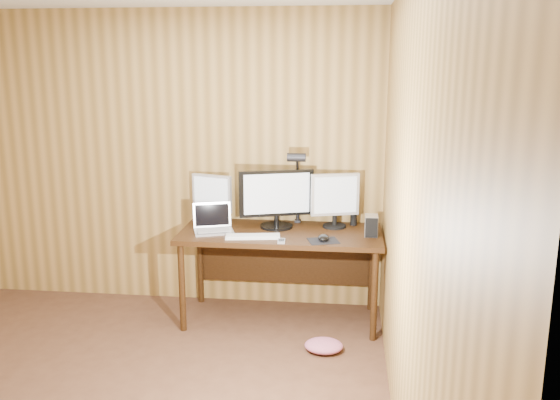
% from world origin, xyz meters
% --- Properties ---
extents(room_shell, '(4.00, 4.00, 4.00)m').
position_xyz_m(room_shell, '(0.00, 0.00, 1.25)').
color(room_shell, '#4E2F1E').
rests_on(room_shell, ground).
extents(desk, '(1.60, 0.70, 0.75)m').
position_xyz_m(desk, '(0.93, 1.70, 0.63)').
color(desk, black).
rests_on(desk, floor).
extents(monitor_center, '(0.59, 0.27, 0.47)m').
position_xyz_m(monitor_center, '(0.88, 1.75, 1.00)').
color(monitor_center, black).
rests_on(monitor_center, desk).
extents(monitor_left, '(0.35, 0.17, 0.41)m').
position_xyz_m(monitor_left, '(0.33, 1.84, 0.97)').
color(monitor_left, black).
rests_on(monitor_left, desk).
extents(monitor_right, '(0.39, 0.19, 0.45)m').
position_xyz_m(monitor_right, '(1.35, 1.81, 0.99)').
color(monitor_right, black).
rests_on(monitor_right, desk).
extents(laptop, '(0.36, 0.32, 0.22)m').
position_xyz_m(laptop, '(0.39, 1.59, 0.80)').
color(laptop, silver).
rests_on(laptop, desk).
extents(keyboard, '(0.43, 0.19, 0.02)m').
position_xyz_m(keyboard, '(0.74, 1.44, 0.76)').
color(keyboard, white).
rests_on(keyboard, desk).
extents(mousepad, '(0.26, 0.24, 0.00)m').
position_xyz_m(mousepad, '(1.28, 1.41, 0.75)').
color(mousepad, black).
rests_on(mousepad, desk).
extents(mouse, '(0.12, 0.14, 0.04)m').
position_xyz_m(mouse, '(1.28, 1.41, 0.77)').
color(mouse, black).
rests_on(mouse, mousepad).
extents(hard_drive, '(0.10, 0.15, 0.16)m').
position_xyz_m(hard_drive, '(1.64, 1.60, 0.83)').
color(hard_drive, silver).
rests_on(hard_drive, desk).
extents(phone, '(0.06, 0.12, 0.02)m').
position_xyz_m(phone, '(0.97, 1.36, 0.76)').
color(phone, silver).
rests_on(phone, desk).
extents(speaker, '(0.05, 0.05, 0.13)m').
position_xyz_m(speaker, '(1.51, 1.89, 0.82)').
color(speaker, black).
rests_on(speaker, desk).
extents(desk_lamp, '(0.15, 0.21, 0.65)m').
position_xyz_m(desk_lamp, '(1.04, 1.86, 1.15)').
color(desk_lamp, black).
rests_on(desk_lamp, desk).
extents(fabric_pile, '(0.34, 0.31, 0.09)m').
position_xyz_m(fabric_pile, '(1.31, 1.11, 0.04)').
color(fabric_pile, '#B65873').
rests_on(fabric_pile, floor).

